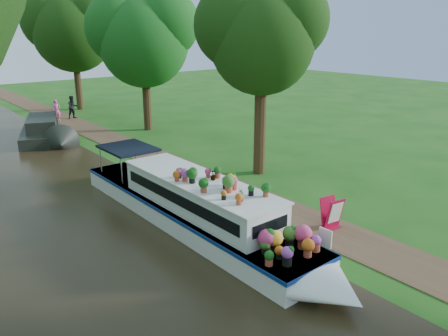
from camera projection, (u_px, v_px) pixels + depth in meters
ground at (242, 211)px, 17.12m from camera, size 100.00×100.00×0.00m
canal_water at (97, 259)px, 13.49m from camera, size 10.00×100.00×0.02m
towpath at (263, 203)px, 17.84m from camera, size 2.20×100.00×0.03m
plant_boat at (200, 207)px, 15.28m from camera, size 2.29×13.52×2.29m
tree_near_overhang at (261, 34)px, 19.65m from camera, size 5.52×5.28×8.99m
tree_near_mid at (142, 35)px, 28.97m from camera, size 6.90×6.60×9.40m
tree_near_far at (72, 26)px, 36.58m from camera, size 7.59×7.26×10.30m
second_boat at (43, 130)px, 27.99m from camera, size 4.30×8.01×1.46m
sandwich_board at (332, 214)px, 15.46m from camera, size 0.73×0.64×1.11m
pedestrian_pink at (57, 111)px, 33.19m from camera, size 0.63×0.43×1.68m
pedestrian_dark at (73, 107)px, 34.27m from camera, size 0.91×0.73×1.79m
verge_plant at (168, 176)px, 20.62m from camera, size 0.34×0.29×0.37m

